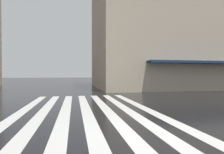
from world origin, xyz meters
The scene contains 3 objects.
ground_plane centered at (0.00, 0.00, 0.00)m, with size 220.00×220.00×0.00m, color black.
zebra_crossing centered at (4.00, 1.75, 0.00)m, with size 13.00×6.50×0.01m.
haussmann_block_corner centered at (20.03, -14.01, 11.28)m, with size 16.26×26.81×23.05m.
Camera 1 is at (-5.65, 2.32, 1.76)m, focal length 31.31 mm.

